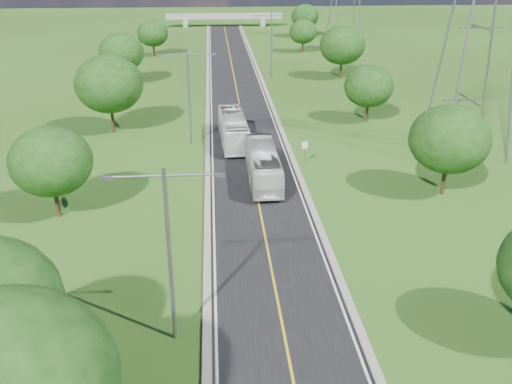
# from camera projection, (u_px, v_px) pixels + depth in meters

# --- Properties ---
(ground) EXTENTS (260.00, 260.00, 0.00)m
(ground) POSITION_uv_depth(u_px,v_px,m) (240.00, 107.00, 75.61)
(ground) COLOR #2A4A15
(ground) RESTS_ON ground
(road) EXTENTS (8.00, 150.00, 0.06)m
(road) POSITION_uv_depth(u_px,v_px,m) (238.00, 95.00, 81.08)
(road) COLOR black
(road) RESTS_ON ground
(curb_left) EXTENTS (0.50, 150.00, 0.22)m
(curb_left) POSITION_uv_depth(u_px,v_px,m) (208.00, 95.00, 80.75)
(curb_left) COLOR gray
(curb_left) RESTS_ON ground
(curb_right) EXTENTS (0.50, 150.00, 0.22)m
(curb_right) POSITION_uv_depth(u_px,v_px,m) (267.00, 94.00, 81.35)
(curb_right) COLOR gray
(curb_right) RESTS_ON ground
(speed_limit_sign) EXTENTS (0.55, 0.09, 2.40)m
(speed_limit_sign) POSITION_uv_depth(u_px,v_px,m) (305.00, 149.00, 55.23)
(speed_limit_sign) COLOR slate
(speed_limit_sign) RESTS_ON ground
(overpass) EXTENTS (30.00, 3.00, 3.20)m
(overpass) POSITION_uv_depth(u_px,v_px,m) (224.00, 17.00, 147.74)
(overpass) COLOR gray
(overpass) RESTS_ON ground
(streetlight_near_left) EXTENTS (5.90, 0.25, 10.00)m
(streetlight_near_left) POSITION_uv_depth(u_px,v_px,m) (169.00, 242.00, 28.96)
(streetlight_near_left) COLOR slate
(streetlight_near_left) RESTS_ON ground
(streetlight_mid_left) EXTENTS (5.90, 0.25, 10.00)m
(streetlight_mid_left) POSITION_uv_depth(u_px,v_px,m) (189.00, 90.00, 59.11)
(streetlight_mid_left) COLOR slate
(streetlight_mid_left) RESTS_ON ground
(streetlight_far_right) EXTENTS (5.90, 0.25, 10.00)m
(streetlight_far_right) POSITION_uv_depth(u_px,v_px,m) (271.00, 39.00, 90.10)
(streetlight_far_right) COLOR slate
(streetlight_far_right) RESTS_ON ground
(power_tower_near) EXTENTS (9.00, 6.40, 28.00)m
(power_tower_near) POSITION_uv_depth(u_px,v_px,m) (484.00, 12.00, 53.28)
(power_tower_near) COLOR slate
(power_tower_near) RESTS_ON ground
(tree_lb) EXTENTS (6.30, 6.30, 7.33)m
(tree_lb) POSITION_uv_depth(u_px,v_px,m) (51.00, 161.00, 43.39)
(tree_lb) COLOR black
(tree_lb) RESTS_ON ground
(tree_lc) EXTENTS (7.56, 7.56, 8.79)m
(tree_lc) POSITION_uv_depth(u_px,v_px,m) (109.00, 84.00, 63.19)
(tree_lc) COLOR black
(tree_lc) RESTS_ON ground
(tree_ld) EXTENTS (6.72, 6.72, 7.82)m
(tree_ld) POSITION_uv_depth(u_px,v_px,m) (121.00, 52.00, 85.22)
(tree_ld) COLOR black
(tree_ld) RESTS_ON ground
(tree_le) EXTENTS (5.88, 5.88, 6.84)m
(tree_le) POSITION_uv_depth(u_px,v_px,m) (153.00, 33.00, 107.58)
(tree_le) COLOR black
(tree_le) RESTS_ON ground
(tree_rb) EXTENTS (6.72, 6.72, 7.82)m
(tree_rb) POSITION_uv_depth(u_px,v_px,m) (450.00, 139.00, 47.35)
(tree_rb) COLOR black
(tree_rb) RESTS_ON ground
(tree_rc) EXTENTS (5.88, 5.88, 6.84)m
(tree_rc) POSITION_uv_depth(u_px,v_px,m) (369.00, 86.00, 67.63)
(tree_rc) COLOR black
(tree_rc) RESTS_ON ground
(tree_rd) EXTENTS (7.14, 7.14, 8.30)m
(tree_rd) POSITION_uv_depth(u_px,v_px,m) (342.00, 45.00, 89.32)
(tree_rd) COLOR black
(tree_rd) RESTS_ON ground
(tree_re) EXTENTS (5.46, 5.46, 6.35)m
(tree_re) POSITION_uv_depth(u_px,v_px,m) (303.00, 32.00, 111.57)
(tree_re) COLOR black
(tree_re) RESTS_ON ground
(tree_rf) EXTENTS (6.30, 6.30, 7.33)m
(tree_rf) POSITION_uv_depth(u_px,v_px,m) (305.00, 16.00, 129.84)
(tree_rf) COLOR black
(tree_rf) RESTS_ON ground
(bus_outbound) EXTENTS (2.58, 10.97, 3.06)m
(bus_outbound) POSITION_uv_depth(u_px,v_px,m) (263.00, 165.00, 51.33)
(bus_outbound) COLOR silver
(bus_outbound) RESTS_ON road
(bus_inbound) EXTENTS (3.09, 11.34, 3.13)m
(bus_inbound) POSITION_uv_depth(u_px,v_px,m) (233.00, 129.00, 61.19)
(bus_inbound) COLOR white
(bus_inbound) RESTS_ON road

